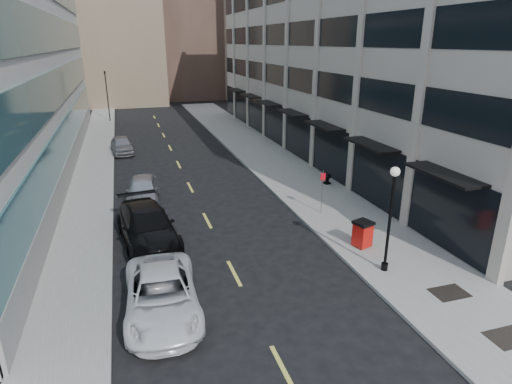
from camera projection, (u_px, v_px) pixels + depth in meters
sidewalk_right at (292, 177)px, 31.27m from camera, size 5.00×80.00×0.15m
sidewalk_left at (89, 196)px, 27.36m from camera, size 3.00×80.00×0.15m
building_right at (366, 47)px, 37.24m from camera, size 15.30×46.50×18.25m
skyline_tan_near at (112, 10)px, 66.65m from camera, size 14.00×18.00×28.00m
skyline_tan_far at (53, 32)px, 73.85m from camera, size 12.00×14.00×22.00m
skyline_stone at (250, 38)px, 72.33m from camera, size 10.00×14.00×20.00m
grate_mid at (509, 337)px, 14.16m from camera, size 1.40×1.00×0.01m
grate_far at (449, 293)px, 16.69m from camera, size 1.40×1.00×0.01m
road_centerline at (198, 202)px, 26.50m from camera, size 0.15×68.20×0.01m
traffic_signal at (105, 74)px, 50.97m from camera, size 0.66×0.66×6.98m
car_white_van at (162, 295)px, 15.44m from camera, size 2.82×5.69×1.55m
car_black_pickup at (147, 226)px, 20.94m from camera, size 3.16×6.31×1.76m
car_silver_sedan at (143, 190)px, 26.19m from camera, size 2.39×4.96×1.63m
car_grey_sedan at (122, 145)px, 37.86m from camera, size 2.13×4.52×1.50m
trash_bin at (363, 233)px, 20.24m from camera, size 1.00×1.00×1.29m
lamppost at (391, 210)px, 17.45m from camera, size 0.39×0.39×4.71m
sign_post at (322, 186)px, 23.96m from camera, size 0.30×0.06×2.53m
urn_planter at (327, 178)px, 29.31m from camera, size 0.53×0.53×0.73m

